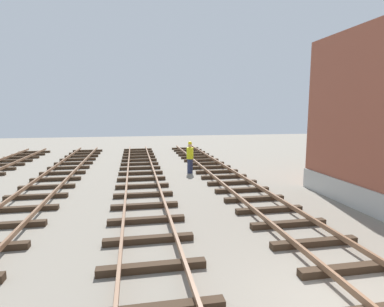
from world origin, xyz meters
TOP-DOWN VIEW (x-y plane):
  - track_worker_foreground at (-0.84, 13.13)m, footprint 0.40×0.40m

SIDE VIEW (x-z plane):
  - track_worker_foreground at x=-0.84m, z-range -0.01..1.86m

